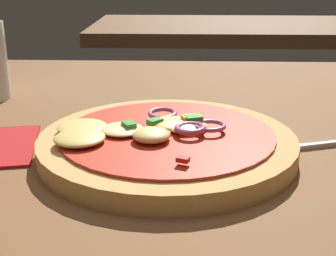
{
  "coord_description": "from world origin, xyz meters",
  "views": [
    {
      "loc": [
        0.07,
        -0.45,
        0.22
      ],
      "look_at": [
        0.05,
        0.01,
        0.06
      ],
      "focal_mm": 50.74,
      "sensor_mm": 36.0,
      "label": 1
    }
  ],
  "objects": [
    {
      "name": "pizza",
      "position": [
        0.05,
        -0.01,
        0.05
      ],
      "size": [
        0.26,
        0.26,
        0.03
      ],
      "color": "tan",
      "rests_on": "dining_table"
    },
    {
      "name": "fork",
      "position": [
        0.21,
        0.01,
        0.04
      ],
      "size": [
        0.18,
        0.07,
        0.01
      ],
      "color": "silver",
      "rests_on": "dining_table"
    },
    {
      "name": "background_table",
      "position": [
        0.2,
        1.01,
        0.02
      ],
      "size": [
        0.81,
        0.44,
        0.04
      ],
      "color": "brown",
      "rests_on": "ground"
    },
    {
      "name": "dining_table",
      "position": [
        0.0,
        0.0,
        0.02
      ],
      "size": [
        1.43,
        0.9,
        0.04
      ],
      "color": "brown",
      "rests_on": "ground"
    }
  ]
}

